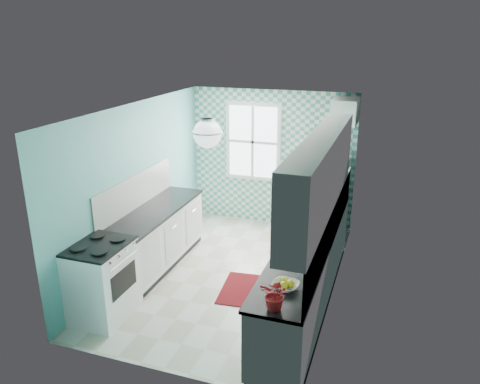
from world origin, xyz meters
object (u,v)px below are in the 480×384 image
(ceiling_light, at_px, (207,133))
(fruit_bowl, at_px, (285,286))
(potted_plant, at_px, (276,295))
(fridge, at_px, (328,199))
(microwave, at_px, (331,150))
(stove, at_px, (102,279))
(sink, at_px, (321,216))

(ceiling_light, distance_m, fruit_bowl, 2.00)
(potted_plant, bearing_deg, fridge, 91.33)
(ceiling_light, distance_m, microwave, 2.94)
(stove, distance_m, microwave, 4.17)
(stove, bearing_deg, ceiling_light, 28.18)
(sink, xyz_separation_m, fruit_bowl, (-0.00, -2.16, 0.05))
(ceiling_light, xyz_separation_m, potted_plant, (1.20, -1.26, -1.22))
(microwave, bearing_deg, fruit_bowl, 90.13)
(fridge, bearing_deg, potted_plant, -91.33)
(fruit_bowl, bearing_deg, ceiling_light, 144.51)
(stove, relative_size, microwave, 2.10)
(ceiling_light, height_order, fruit_bowl, ceiling_light)
(stove, distance_m, fruit_bowl, 2.45)
(fridge, xyz_separation_m, sink, (0.09, -1.32, 0.20))
(fridge, distance_m, potted_plant, 3.90)
(stove, relative_size, sink, 1.73)
(ceiling_light, height_order, potted_plant, ceiling_light)
(sink, height_order, fruit_bowl, sink)
(fridge, height_order, sink, fridge)
(sink, relative_size, fruit_bowl, 2.08)
(ceiling_light, bearing_deg, potted_plant, -46.31)
(ceiling_light, height_order, sink, ceiling_light)
(sink, height_order, microwave, microwave)
(ceiling_light, bearing_deg, stove, -150.55)
(sink, xyz_separation_m, microwave, (-0.09, 1.32, 0.66))
(stove, bearing_deg, microwave, 53.78)
(fruit_bowl, distance_m, potted_plant, 0.42)
(sink, relative_size, potted_plant, 1.77)
(potted_plant, xyz_separation_m, microwave, (-0.09, 3.88, 0.49))
(fridge, distance_m, sink, 1.34)
(fridge, xyz_separation_m, microwave, (0.00, 0.00, 0.86))
(microwave, bearing_deg, ceiling_light, 65.74)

